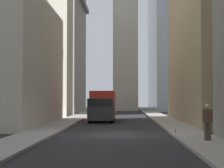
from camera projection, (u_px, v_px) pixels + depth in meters
ground_plane at (114, 135)px, 21.92m from camera, size 135.00×135.00×0.00m
sidewalk_right at (39, 133)px, 22.07m from camera, size 90.00×2.20×0.14m
sidewalk_left at (189, 134)px, 21.77m from camera, size 90.00×2.20×0.14m
building_right_far at (46, 48)px, 52.19m from camera, size 14.95×10.50×18.54m
church_spire at (125, 5)px, 63.32m from camera, size 4.62×4.62×34.99m
delivery_truck at (103, 106)px, 34.27m from camera, size 6.46×2.25×2.84m
sedan_red at (108, 110)px, 45.75m from camera, size 4.30×1.78×1.42m
pedestrian at (207, 120)px, 17.74m from camera, size 0.26×0.44×1.77m
discarded_bottle at (176, 131)px, 21.46m from camera, size 0.07×0.07×0.27m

